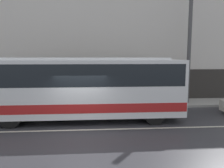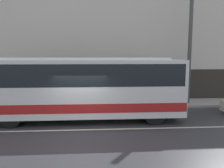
% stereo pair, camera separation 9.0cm
% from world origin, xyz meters
% --- Properties ---
extents(ground_plane, '(60.00, 60.00, 0.00)m').
position_xyz_m(ground_plane, '(0.00, 0.00, 0.00)').
color(ground_plane, '#333338').
extents(sidewalk, '(60.00, 2.43, 0.15)m').
position_xyz_m(sidewalk, '(0.00, 5.21, 0.08)').
color(sidewalk, '#A09E99').
rests_on(sidewalk, ground_plane).
extents(building_facade, '(60.00, 0.35, 9.67)m').
position_xyz_m(building_facade, '(0.00, 6.57, 4.66)').
color(building_facade, silver).
rests_on(building_facade, ground_plane).
extents(lane_stripe, '(54.00, 0.14, 0.01)m').
position_xyz_m(lane_stripe, '(0.00, 0.00, 0.00)').
color(lane_stripe, beige).
rests_on(lane_stripe, ground_plane).
extents(transit_bus, '(11.04, 2.62, 3.34)m').
position_xyz_m(transit_bus, '(-0.26, 1.73, 1.88)').
color(transit_bus, white).
rests_on(transit_bus, ground_plane).
extents(utility_pole_near, '(0.25, 0.25, 8.71)m').
position_xyz_m(utility_pole_near, '(7.14, 4.87, 4.50)').
color(utility_pole_near, '#4C4C4F').
rests_on(utility_pole_near, sidewalk).
extents(pedestrian_waiting, '(0.36, 0.36, 1.56)m').
position_xyz_m(pedestrian_waiting, '(-3.90, 4.53, 0.87)').
color(pedestrian_waiting, navy).
rests_on(pedestrian_waiting, sidewalk).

